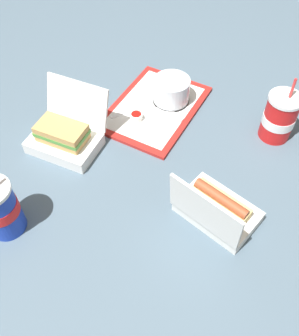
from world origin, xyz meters
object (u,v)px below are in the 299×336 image
object	(u,v)px
cake_container	(171,91)
plastic_fork	(126,111)
clamshell_sandwich_right	(65,135)
clamshell_hotdog_front	(217,209)
ketchup_cup	(136,116)
food_tray	(155,108)
soda_cup_center	(279,117)

from	to	relation	value
cake_container	plastic_fork	xyz separation A→B (m)	(-0.11, 0.11, -0.04)
plastic_fork	clamshell_sandwich_right	xyz separation A→B (m)	(-0.19, 0.10, 0.03)
cake_container	clamshell_hotdog_front	distance (m)	0.46
ketchup_cup	clamshell_sandwich_right	bearing A→B (deg)	139.33
ketchup_cup	plastic_fork	size ratio (longest dim) A/B	0.36
food_tray	plastic_fork	world-z (taller)	plastic_fork
food_tray	clamshell_hotdog_front	world-z (taller)	clamshell_hotdog_front
clamshell_hotdog_front	plastic_fork	bearing A→B (deg)	56.00
ketchup_cup	plastic_fork	bearing A→B (deg)	69.13
clamshell_sandwich_right	ketchup_cup	bearing A→B (deg)	-40.67
plastic_fork	clamshell_hotdog_front	distance (m)	0.47
clamshell_hotdog_front	soda_cup_center	size ratio (longest dim) A/B	1.12
clamshell_sandwich_right	clamshell_hotdog_front	bearing A→B (deg)	-97.70
clamshell_hotdog_front	soda_cup_center	distance (m)	0.38
ketchup_cup	clamshell_hotdog_front	size ratio (longest dim) A/B	0.17
food_tray	cake_container	size ratio (longest dim) A/B	3.18
ketchup_cup	clamshell_sandwich_right	distance (m)	0.23
plastic_fork	soda_cup_center	bearing A→B (deg)	-43.30
clamshell_hotdog_front	clamshell_sandwich_right	bearing A→B (deg)	82.30
cake_container	plastic_fork	distance (m)	0.17
plastic_fork	clamshell_sandwich_right	size ratio (longest dim) A/B	0.54
clamshell_hotdog_front	clamshell_sandwich_right	distance (m)	0.50
soda_cup_center	food_tray	bearing A→B (deg)	96.06
cake_container	clamshell_sandwich_right	distance (m)	0.38
cake_container	ketchup_cup	world-z (taller)	cake_container
ketchup_cup	clamshell_sandwich_right	size ratio (longest dim) A/B	0.19
soda_cup_center	clamshell_sandwich_right	bearing A→B (deg)	117.69
plastic_fork	soda_cup_center	distance (m)	0.48
cake_container	clamshell_hotdog_front	bearing A→B (deg)	-143.97
cake_container	clamshell_hotdog_front	world-z (taller)	clamshell_hotdog_front
cake_container	plastic_fork	size ratio (longest dim) A/B	1.12
food_tray	ketchup_cup	xyz separation A→B (m)	(-0.08, 0.03, 0.02)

